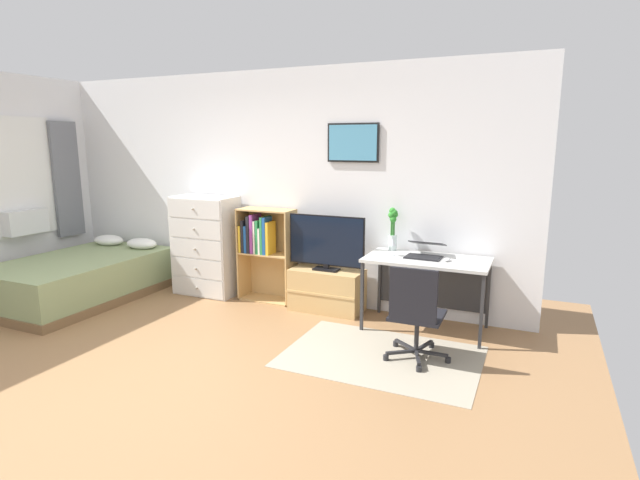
{
  "coord_description": "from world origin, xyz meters",
  "views": [
    {
      "loc": [
        2.96,
        -2.76,
        1.87
      ],
      "look_at": [
        1.06,
        1.5,
        0.95
      ],
      "focal_mm": 27.76,
      "sensor_mm": 36.0,
      "label": 1
    }
  ],
  "objects_px": {
    "bed": "(80,278)",
    "dresser": "(206,246)",
    "bookshelf": "(263,246)",
    "computer_mouse": "(447,260)",
    "laptop": "(425,251)",
    "office_chair": "(415,311)",
    "wine_glass": "(392,243)",
    "tv_stand": "(327,290)",
    "desk": "(428,269)",
    "television": "(326,243)",
    "bamboo_vase": "(393,227)"
  },
  "relations": [
    {
      "from": "office_chair",
      "to": "laptop",
      "type": "relative_size",
      "value": 2.2
    },
    {
      "from": "tv_stand",
      "to": "television",
      "type": "xyz_separation_m",
      "value": [
        0.0,
        -0.02,
        0.55
      ]
    },
    {
      "from": "dresser",
      "to": "bookshelf",
      "type": "distance_m",
      "value": 0.79
    },
    {
      "from": "bookshelf",
      "to": "wine_glass",
      "type": "distance_m",
      "value": 1.66
    },
    {
      "from": "bamboo_vase",
      "to": "desk",
      "type": "bearing_deg",
      "value": -20.66
    },
    {
      "from": "bed",
      "to": "dresser",
      "type": "bearing_deg",
      "value": 31.71
    },
    {
      "from": "laptop",
      "to": "wine_glass",
      "type": "distance_m",
      "value": 0.34
    },
    {
      "from": "dresser",
      "to": "laptop",
      "type": "bearing_deg",
      "value": -0.65
    },
    {
      "from": "bed",
      "to": "desk",
      "type": "height_order",
      "value": "desk"
    },
    {
      "from": "desk",
      "to": "wine_glass",
      "type": "height_order",
      "value": "wine_glass"
    },
    {
      "from": "tv_stand",
      "to": "desk",
      "type": "height_order",
      "value": "desk"
    },
    {
      "from": "laptop",
      "to": "bed",
      "type": "bearing_deg",
      "value": -167.17
    },
    {
      "from": "dresser",
      "to": "desk",
      "type": "height_order",
      "value": "dresser"
    },
    {
      "from": "television",
      "to": "office_chair",
      "type": "relative_size",
      "value": 1.04
    },
    {
      "from": "dresser",
      "to": "bookshelf",
      "type": "relative_size",
      "value": 1.11
    },
    {
      "from": "wine_glass",
      "to": "bookshelf",
      "type": "bearing_deg",
      "value": 173.1
    },
    {
      "from": "computer_mouse",
      "to": "bookshelf",
      "type": "bearing_deg",
      "value": 174.52
    },
    {
      "from": "office_chair",
      "to": "bamboo_vase",
      "type": "height_order",
      "value": "bamboo_vase"
    },
    {
      "from": "bed",
      "to": "television",
      "type": "bearing_deg",
      "value": 14.95
    },
    {
      "from": "desk",
      "to": "tv_stand",
      "type": "bearing_deg",
      "value": 177.87
    },
    {
      "from": "laptop",
      "to": "bamboo_vase",
      "type": "xyz_separation_m",
      "value": [
        -0.39,
        0.16,
        0.19
      ]
    },
    {
      "from": "dresser",
      "to": "bed",
      "type": "bearing_deg",
      "value": -147.96
    },
    {
      "from": "bookshelf",
      "to": "tv_stand",
      "type": "distance_m",
      "value": 0.95
    },
    {
      "from": "bookshelf",
      "to": "laptop",
      "type": "height_order",
      "value": "bookshelf"
    },
    {
      "from": "bookshelf",
      "to": "laptop",
      "type": "bearing_deg",
      "value": -2.74
    },
    {
      "from": "bed",
      "to": "computer_mouse",
      "type": "distance_m",
      "value": 4.34
    },
    {
      "from": "bookshelf",
      "to": "office_chair",
      "type": "xyz_separation_m",
      "value": [
        2.07,
        -0.98,
        -0.21
      ]
    },
    {
      "from": "bookshelf",
      "to": "television",
      "type": "xyz_separation_m",
      "value": [
        0.85,
        -0.07,
        0.12
      ]
    },
    {
      "from": "bed",
      "to": "bookshelf",
      "type": "xyz_separation_m",
      "value": [
        2.07,
        0.87,
        0.41
      ]
    },
    {
      "from": "computer_mouse",
      "to": "wine_glass",
      "type": "bearing_deg",
      "value": 178.77
    },
    {
      "from": "tv_stand",
      "to": "wine_glass",
      "type": "relative_size",
      "value": 4.52
    },
    {
      "from": "tv_stand",
      "to": "laptop",
      "type": "relative_size",
      "value": 2.08
    },
    {
      "from": "bookshelf",
      "to": "tv_stand",
      "type": "bearing_deg",
      "value": -3.18
    },
    {
      "from": "bed",
      "to": "desk",
      "type": "relative_size",
      "value": 1.69
    },
    {
      "from": "office_chair",
      "to": "computer_mouse",
      "type": "xyz_separation_m",
      "value": [
        0.12,
        0.77,
        0.3
      ]
    },
    {
      "from": "bookshelf",
      "to": "bed",
      "type": "bearing_deg",
      "value": -157.26
    },
    {
      "from": "laptop",
      "to": "bamboo_vase",
      "type": "height_order",
      "value": "bamboo_vase"
    },
    {
      "from": "bookshelf",
      "to": "television",
      "type": "relative_size",
      "value": 1.24
    },
    {
      "from": "tv_stand",
      "to": "office_chair",
      "type": "distance_m",
      "value": 1.55
    },
    {
      "from": "laptop",
      "to": "wine_glass",
      "type": "xyz_separation_m",
      "value": [
        -0.32,
        -0.1,
        0.07
      ]
    },
    {
      "from": "laptop",
      "to": "tv_stand",
      "type": "bearing_deg",
      "value": 179.54
    },
    {
      "from": "tv_stand",
      "to": "desk",
      "type": "bearing_deg",
      "value": -2.13
    },
    {
      "from": "television",
      "to": "computer_mouse",
      "type": "xyz_separation_m",
      "value": [
        1.34,
        -0.14,
        -0.03
      ]
    },
    {
      "from": "tv_stand",
      "to": "computer_mouse",
      "type": "bearing_deg",
      "value": -6.92
    },
    {
      "from": "bed",
      "to": "desk",
      "type": "bearing_deg",
      "value": 10.52
    },
    {
      "from": "bookshelf",
      "to": "computer_mouse",
      "type": "distance_m",
      "value": 2.2
    },
    {
      "from": "dresser",
      "to": "wine_glass",
      "type": "distance_m",
      "value": 2.43
    },
    {
      "from": "office_chair",
      "to": "bamboo_vase",
      "type": "distance_m",
      "value": 1.28
    },
    {
      "from": "television",
      "to": "office_chair",
      "type": "distance_m",
      "value": 1.56
    },
    {
      "from": "computer_mouse",
      "to": "bamboo_vase",
      "type": "height_order",
      "value": "bamboo_vase"
    }
  ]
}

